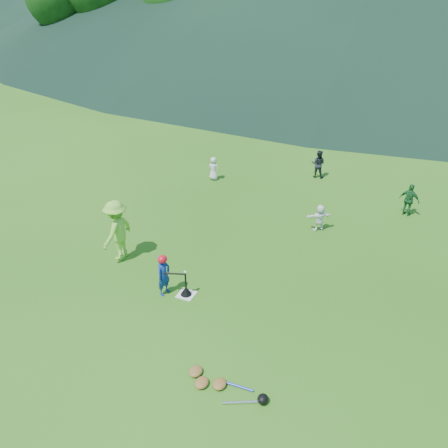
% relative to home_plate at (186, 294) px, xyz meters
% --- Properties ---
extents(ground, '(120.00, 120.00, 0.00)m').
position_rel_home_plate_xyz_m(ground, '(0.00, 0.00, -0.01)').
color(ground, '#285613').
rests_on(ground, ground).
extents(home_plate, '(0.45, 0.45, 0.02)m').
position_rel_home_plate_xyz_m(home_plate, '(0.00, 0.00, 0.00)').
color(home_plate, silver).
rests_on(home_plate, ground).
extents(baseball, '(0.08, 0.08, 0.08)m').
position_rel_home_plate_xyz_m(baseball, '(0.00, 0.00, 0.73)').
color(baseball, white).
rests_on(baseball, batting_tee).
extents(batter_child, '(0.36, 0.48, 1.17)m').
position_rel_home_plate_xyz_m(batter_child, '(-0.56, -0.16, 0.57)').
color(batter_child, navy).
rests_on(batter_child, ground).
extents(adult_coach, '(0.70, 1.22, 1.88)m').
position_rel_home_plate_xyz_m(adult_coach, '(-2.69, 0.81, 0.93)').
color(adult_coach, '#7EC83A').
rests_on(adult_coach, ground).
extents(fielder_a, '(0.49, 0.32, 0.98)m').
position_rel_home_plate_xyz_m(fielder_a, '(-2.64, 7.40, 0.48)').
color(fielder_a, silver).
rests_on(fielder_a, ground).
extents(fielder_b, '(0.59, 0.47, 1.19)m').
position_rel_home_plate_xyz_m(fielder_b, '(1.31, 9.42, 0.59)').
color(fielder_b, black).
rests_on(fielder_b, ground).
extents(fielder_c, '(0.75, 0.48, 1.19)m').
position_rel_home_plate_xyz_m(fielder_c, '(5.06, 7.24, 0.59)').
color(fielder_c, '#1B5C2B').
rests_on(fielder_c, ground).
extents(fielder_d, '(0.87, 0.70, 0.93)m').
position_rel_home_plate_xyz_m(fielder_d, '(2.42, 4.90, 0.46)').
color(fielder_d, white).
rests_on(fielder_d, ground).
extents(batting_tee, '(0.30, 0.30, 0.68)m').
position_rel_home_plate_xyz_m(batting_tee, '(0.00, 0.00, 0.12)').
color(batting_tee, black).
rests_on(batting_tee, home_plate).
extents(batter_gear, '(0.72, 0.27, 0.53)m').
position_rel_home_plate_xyz_m(batter_gear, '(-0.53, -0.16, 1.05)').
color(batter_gear, red).
rests_on(batter_gear, ground).
extents(equipment_pile, '(1.80, 0.67, 0.19)m').
position_rel_home_plate_xyz_m(equipment_pile, '(2.06, -2.41, 0.06)').
color(equipment_pile, olive).
rests_on(equipment_pile, ground).
extents(outfield_fence, '(70.07, 0.08, 1.33)m').
position_rel_home_plate_xyz_m(outfield_fence, '(0.00, 28.00, 0.69)').
color(outfield_fence, gray).
rests_on(outfield_fence, ground).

